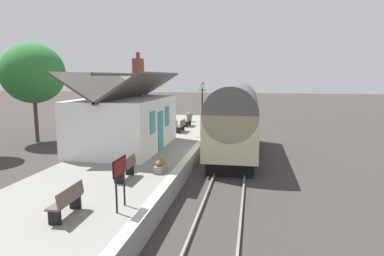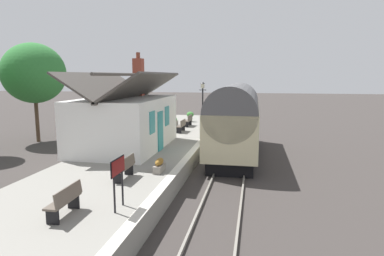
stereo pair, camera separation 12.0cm
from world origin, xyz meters
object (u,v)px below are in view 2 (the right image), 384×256
(train, at_px, (235,119))
(planter_edge_near, at_px, (159,165))
(station_sign_board, at_px, (118,171))
(bench_mid_platform, at_px, (65,200))
(tree_distant, at_px, (34,73))
(bench_by_lamp, at_px, (182,125))
(lamp_post_platform, at_px, (203,97))
(planter_corner_building, at_px, (175,122))
(bench_near_building, at_px, (125,167))
(planter_under_sign, at_px, (206,123))
(planter_edge_far, at_px, (190,116))
(bench_platform_end, at_px, (189,120))
(station_building, at_px, (126,121))

(train, relative_size, planter_edge_near, 11.24)
(train, distance_m, station_sign_board, 11.35)
(bench_mid_platform, relative_size, station_sign_board, 0.90)
(tree_distant, bearing_deg, bench_by_lamp, -82.75)
(planter_edge_near, xyz_separation_m, station_sign_board, (-4.03, 0.08, 0.92))
(tree_distant, bearing_deg, planter_edge_near, -126.19)
(train, relative_size, lamp_post_platform, 2.82)
(planter_corner_building, relative_size, station_sign_board, 0.57)
(bench_near_building, bearing_deg, tree_distant, 47.58)
(planter_under_sign, bearing_deg, planter_edge_far, 33.63)
(planter_corner_building, bearing_deg, bench_mid_platform, -176.38)
(bench_platform_end, distance_m, planter_under_sign, 1.42)
(bench_near_building, height_order, bench_by_lamp, same)
(bench_near_building, bearing_deg, bench_mid_platform, 174.74)
(train, height_order, planter_edge_near, train)
(bench_mid_platform, bearing_deg, bench_by_lamp, -0.36)
(planter_edge_far, relative_size, planter_edge_near, 0.98)
(bench_mid_platform, distance_m, bench_platform_end, 17.64)
(planter_corner_building, bearing_deg, planter_edge_near, -169.19)
(station_building, height_order, planter_edge_near, station_building)
(planter_under_sign, bearing_deg, bench_near_building, 175.48)
(bench_near_building, xyz_separation_m, bench_platform_end, (14.03, 0.30, 0.00))
(bench_by_lamp, bearing_deg, planter_edge_near, -172.75)
(planter_corner_building, xyz_separation_m, station_sign_board, (-17.05, -2.41, 0.89))
(bench_near_building, bearing_deg, planter_edge_far, 2.37)
(train, distance_m, bench_near_building, 9.03)
(bench_by_lamp, xyz_separation_m, planter_edge_far, (5.54, 0.45, 0.02))
(planter_edge_near, bearing_deg, lamp_post_platform, -0.75)
(bench_mid_platform, height_order, lamp_post_platform, lamp_post_platform)
(planter_edge_near, bearing_deg, planter_edge_far, 6.33)
(station_building, bearing_deg, bench_by_lamp, -18.45)
(bench_mid_platform, xyz_separation_m, tree_distant, (13.44, 10.43, 3.67))
(planter_edge_far, bearing_deg, lamp_post_platform, -159.01)
(planter_corner_building, relative_size, lamp_post_platform, 0.25)
(tree_distant, bearing_deg, lamp_post_platform, -80.34)
(bench_platform_end, distance_m, planter_edge_far, 2.71)
(planter_edge_near, relative_size, lamp_post_platform, 0.25)
(station_building, relative_size, tree_distant, 1.04)
(bench_platform_end, relative_size, lamp_post_platform, 0.40)
(bench_platform_end, height_order, planter_under_sign, bench_platform_end)
(station_building, relative_size, planter_edge_far, 8.48)
(bench_platform_end, relative_size, planter_under_sign, 1.47)
(planter_edge_far, distance_m, station_sign_board, 19.62)
(train, bearing_deg, planter_corner_building, 40.65)
(planter_edge_near, height_order, planter_corner_building, planter_corner_building)
(bench_platform_end, bearing_deg, bench_mid_platform, 179.89)
(planter_edge_near, distance_m, tree_distant, 15.12)
(bench_by_lamp, distance_m, planter_edge_far, 5.56)
(bench_by_lamp, relative_size, lamp_post_platform, 0.40)
(lamp_post_platform, bearing_deg, station_sign_board, 179.14)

